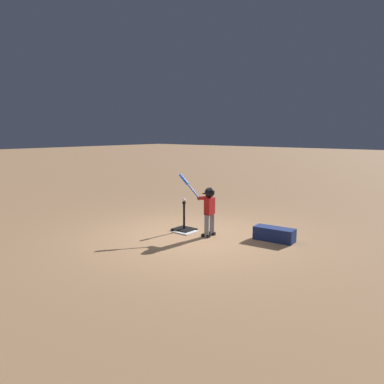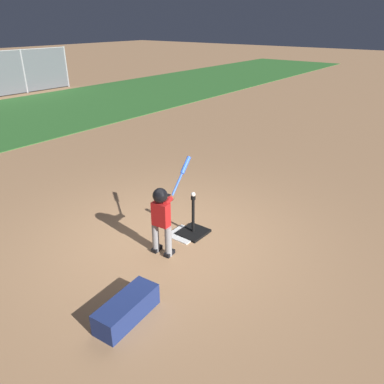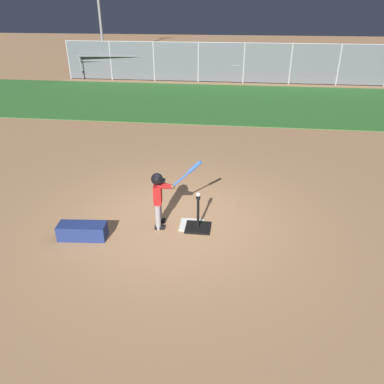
{
  "view_description": "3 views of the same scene",
  "coord_description": "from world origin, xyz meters",
  "px_view_note": "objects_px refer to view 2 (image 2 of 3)",
  "views": [
    {
      "loc": [
        -5.04,
        6.12,
        2.25
      ],
      "look_at": [
        0.24,
        -0.33,
        0.9
      ],
      "focal_mm": 35.0,
      "sensor_mm": 36.0,
      "label": 1
    },
    {
      "loc": [
        -3.8,
        -3.48,
        3.2
      ],
      "look_at": [
        0.37,
        -0.26,
        0.77
      ],
      "focal_mm": 35.0,
      "sensor_mm": 36.0,
      "label": 2
    },
    {
      "loc": [
        1.03,
        -6.1,
        3.76
      ],
      "look_at": [
        0.3,
        -0.27,
        0.76
      ],
      "focal_mm": 35.0,
      "sensor_mm": 36.0,
      "label": 3
    }
  ],
  "objects_px": {
    "bleachers_left_center": "(24,78)",
    "batter_child": "(162,212)",
    "batting_tee": "(193,229)",
    "baseball": "(193,194)",
    "equipment_bag": "(127,309)"
  },
  "relations": [
    {
      "from": "baseball",
      "to": "equipment_bag",
      "type": "height_order",
      "value": "baseball"
    },
    {
      "from": "bleachers_left_center",
      "to": "batting_tee",
      "type": "bearing_deg",
      "value": -111.39
    },
    {
      "from": "baseball",
      "to": "batter_child",
      "type": "bearing_deg",
      "value": 178.27
    },
    {
      "from": "baseball",
      "to": "bleachers_left_center",
      "type": "bearing_deg",
      "value": 68.61
    },
    {
      "from": "batter_child",
      "to": "bleachers_left_center",
      "type": "xyz_separation_m",
      "value": [
        6.74,
        15.41,
        -0.19
      ]
    },
    {
      "from": "baseball",
      "to": "batting_tee",
      "type": "bearing_deg",
      "value": 0.0
    },
    {
      "from": "bleachers_left_center",
      "to": "batter_child",
      "type": "bearing_deg",
      "value": -113.64
    },
    {
      "from": "equipment_bag",
      "to": "batting_tee",
      "type": "bearing_deg",
      "value": 10.35
    },
    {
      "from": "equipment_bag",
      "to": "baseball",
      "type": "bearing_deg",
      "value": 10.35
    },
    {
      "from": "batting_tee",
      "to": "batter_child",
      "type": "distance_m",
      "value": 0.92
    },
    {
      "from": "batting_tee",
      "to": "batter_child",
      "type": "bearing_deg",
      "value": 178.27
    },
    {
      "from": "batter_child",
      "to": "equipment_bag",
      "type": "distance_m",
      "value": 1.52
    },
    {
      "from": "baseball",
      "to": "equipment_bag",
      "type": "distance_m",
      "value": 2.15
    },
    {
      "from": "batter_child",
      "to": "equipment_bag",
      "type": "xyz_separation_m",
      "value": [
        -1.3,
        -0.58,
        -0.54
      ]
    },
    {
      "from": "batter_child",
      "to": "baseball",
      "type": "relative_size",
      "value": 17.86
    }
  ]
}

